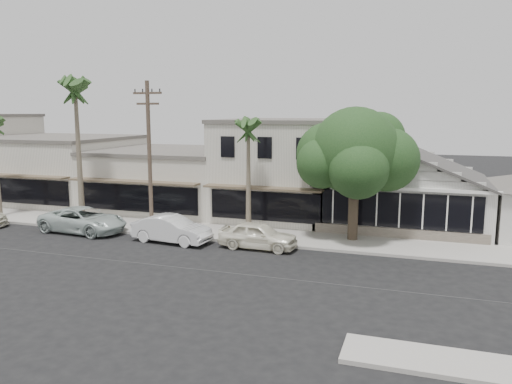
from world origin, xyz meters
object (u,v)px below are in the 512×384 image
(utility_pole, at_px, (149,155))
(shade_tree, at_px, (354,154))
(car_0, at_px, (258,235))
(car_1, at_px, (171,229))
(car_2, at_px, (83,220))

(utility_pole, height_order, shade_tree, utility_pole)
(car_0, distance_m, car_1, 5.01)
(shade_tree, bearing_deg, car_1, -159.76)
(utility_pole, relative_size, shade_tree, 1.19)
(utility_pole, xyz_separation_m, car_2, (-4.27, -0.74, -4.03))
(car_0, relative_size, car_2, 0.78)
(car_0, height_order, car_2, car_2)
(utility_pole, bearing_deg, car_1, -31.31)
(car_2, height_order, shade_tree, shade_tree)
(utility_pole, distance_m, shade_tree, 11.73)
(car_1, bearing_deg, car_2, 91.85)
(car_0, height_order, shade_tree, shade_tree)
(car_1, distance_m, car_2, 6.21)
(car_0, bearing_deg, shade_tree, -53.38)
(car_0, bearing_deg, car_1, 95.01)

